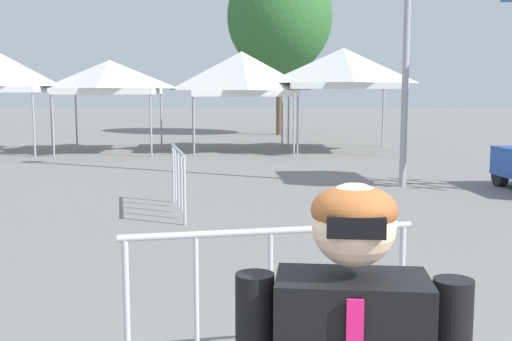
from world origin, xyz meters
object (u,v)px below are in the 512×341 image
Objects in this scene: canopy_tent_behind_left at (110,77)px; tree_behind_tents_left at (280,17)px; canopy_tent_far_left at (343,69)px; crowd_barrier_mid_lot at (178,168)px; canopy_tent_behind_right at (242,74)px; crowd_barrier_near_person at (270,273)px.

tree_behind_tents_left is at bearing 51.59° from canopy_tent_behind_left.
crowd_barrier_mid_lot is (-4.62, -10.32, -1.98)m from canopy_tent_far_left.
canopy_tent_behind_right is 11.02m from crowd_barrier_mid_lot.
crowd_barrier_near_person is at bearing -102.06° from canopy_tent_far_left.
tree_behind_tents_left is (1.88, 7.46, 2.72)m from canopy_tent_behind_right.
canopy_tent_behind_left is 0.86× the size of canopy_tent_behind_right.
canopy_tent_behind_right is at bearing -104.14° from tree_behind_tents_left.
canopy_tent_far_left is 0.47× the size of tree_behind_tents_left.
crowd_barrier_mid_lot is (-3.17, -18.25, -4.54)m from tree_behind_tents_left.
tree_behind_tents_left reaches higher than crowd_barrier_near_person.
crowd_barrier_near_person is (-2.05, -24.29, -4.54)m from tree_behind_tents_left.
crowd_barrier_near_person is 1.00× the size of crowd_barrier_mid_lot.
canopy_tent_behind_left is 10.36m from tree_behind_tents_left.
canopy_tent_far_left is at bearing -0.99° from canopy_tent_behind_left.
canopy_tent_behind_right is at bearing 89.42° from crowd_barrier_near_person.
tree_behind_tents_left is (-1.44, 7.93, 2.56)m from canopy_tent_far_left.
crowd_barrier_near_person is at bearing -94.82° from tree_behind_tents_left.
canopy_tent_far_left is at bearing -8.10° from canopy_tent_behind_right.
canopy_tent_behind_left is 17.08m from crowd_barrier_near_person.
crowd_barrier_mid_lot is at bearing -99.86° from tree_behind_tents_left.
crowd_barrier_near_person is (4.14, -16.49, -1.69)m from canopy_tent_behind_left.
canopy_tent_behind_right is 8.16m from tree_behind_tents_left.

